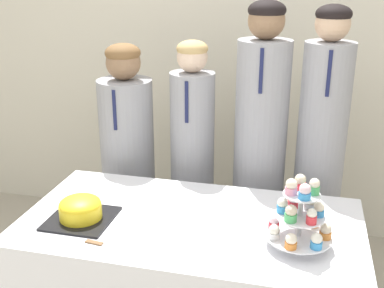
# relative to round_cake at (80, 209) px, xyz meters

# --- Properties ---
(wall_back) EXTENTS (9.00, 0.06, 2.70)m
(wall_back) POSITION_rel_round_cake_xyz_m (0.47, 1.52, 0.55)
(wall_back) COLOR beige
(wall_back) RESTS_ON ground_plane
(round_cake) EXTENTS (0.27, 0.27, 0.11)m
(round_cake) POSITION_rel_round_cake_xyz_m (0.00, 0.00, 0.00)
(round_cake) COLOR black
(round_cake) RESTS_ON table
(cake_knife) EXTENTS (0.25, 0.05, 0.01)m
(cake_knife) POSITION_rel_round_cake_xyz_m (0.18, -0.17, -0.05)
(cake_knife) COLOR silver
(cake_knife) RESTS_ON table
(cupcake_stand) EXTENTS (0.26, 0.26, 0.29)m
(cupcake_stand) POSITION_rel_round_cake_xyz_m (0.93, 0.01, 0.09)
(cupcake_stand) COLOR silver
(cupcake_stand) RESTS_ON table
(student_0) EXTENTS (0.31, 0.31, 1.40)m
(student_0) POSITION_rel_round_cake_xyz_m (-0.07, 0.75, -0.13)
(student_0) COLOR #939399
(student_0) RESTS_ON ground_plane
(student_1) EXTENTS (0.24, 0.25, 1.43)m
(student_1) POSITION_rel_round_cake_xyz_m (0.32, 0.75, -0.11)
(student_1) COLOR #939399
(student_1) RESTS_ON ground_plane
(student_2) EXTENTS (0.28, 0.28, 1.64)m
(student_2) POSITION_rel_round_cake_xyz_m (0.69, 0.75, -0.01)
(student_2) COLOR #939399
(student_2) RESTS_ON ground_plane
(student_3) EXTENTS (0.25, 0.26, 1.62)m
(student_3) POSITION_rel_round_cake_xyz_m (1.01, 0.75, -0.01)
(student_3) COLOR #939399
(student_3) RESTS_ON ground_plane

